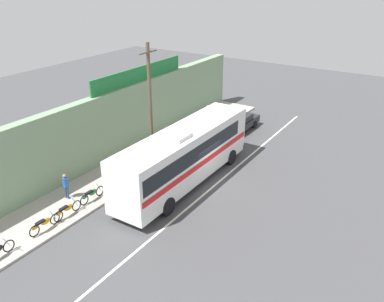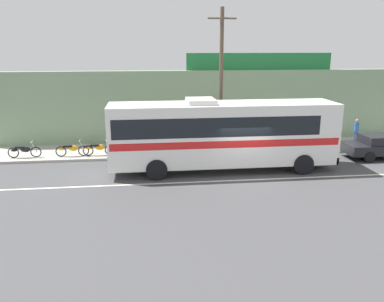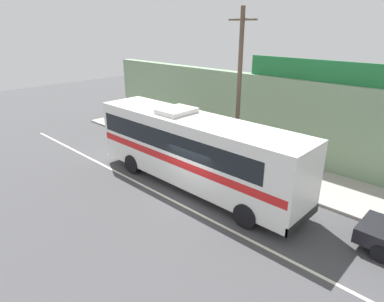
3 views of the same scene
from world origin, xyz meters
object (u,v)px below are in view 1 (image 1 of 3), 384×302
Objects in this scene: parked_car at (239,123)px; motorcycle_purple at (67,209)px; motorcycle_green at (44,223)px; utility_pole at (150,107)px; pedestrian_far_right at (66,185)px; motorcycle_black at (92,194)px; pedestrian_far_left at (208,113)px; intercity_bus at (184,154)px.

motorcycle_purple is (-16.50, 2.00, -0.17)m from parked_car.
utility_pole is at bearing -1.76° from motorcycle_green.
pedestrian_far_right is (-5.86, 1.75, -3.37)m from utility_pole.
motorcycle_green is at bearing -179.00° from motorcycle_purple.
pedestrian_far_right is (-0.61, 1.40, 0.48)m from motorcycle_black.
utility_pole reaches higher than motorcycle_green.
pedestrian_far_left reaches higher than parked_car.
intercity_bus reaches higher than motorcycle_black.
pedestrian_far_left is at bearing -2.04° from pedestrian_far_right.
intercity_bus is 6.15× the size of motorcycle_green.
pedestrian_far_right reaches higher than motorcycle_green.
utility_pole is at bearing -172.54° from pedestrian_far_left.
intercity_bus is at bearing -34.17° from motorcycle_black.
parked_car reaches higher than motorcycle_black.
pedestrian_far_right reaches higher than motorcycle_purple.
motorcycle_black is 0.99× the size of motorcycle_purple.
parked_car is at bearing -88.17° from pedestrian_far_left.
utility_pole is 5.06× the size of pedestrian_far_left.
motorcycle_purple is 1.15× the size of pedestrian_far_left.
motorcycle_purple is at bearing -176.79° from pedestrian_far_left.
pedestrian_far_left is (16.40, 0.92, 0.52)m from motorcycle_purple.
motorcycle_black is (-5.25, 0.36, -3.84)m from utility_pole.
utility_pole reaches higher than pedestrian_far_right.
motorcycle_black and motorcycle_purple have the same top height.
motorcycle_green is 1.02× the size of motorcycle_black.
intercity_bus is at bearing -21.05° from motorcycle_green.
intercity_bus is 8.88m from motorcycle_green.
parked_car is 2.48× the size of motorcycle_black.
motorcycle_green is 17.95m from pedestrian_far_left.
motorcycle_black is (3.40, 0.09, 0.00)m from motorcycle_green.
intercity_bus is 7.17m from pedestrian_far_right.
pedestrian_far_right is at bearing 113.53° from motorcycle_black.
parked_car is 15.61m from pedestrian_far_right.
motorcycle_purple is 1.20× the size of pedestrian_far_right.
motorcycle_green is 1.01× the size of motorcycle_purple.
motorcycle_purple is at bearing 1.00° from motorcycle_green.
motorcycle_black is at bearing 1.96° from motorcycle_purple.
utility_pole is at bearing -2.35° from motorcycle_purple.
motorcycle_green is 1.16× the size of pedestrian_far_left.
intercity_bus is 7.41× the size of pedestrian_far_right.
pedestrian_far_left is at bearing 22.75° from intercity_bus.
intercity_bus is 6.27× the size of motorcycle_black.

